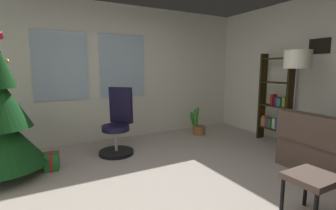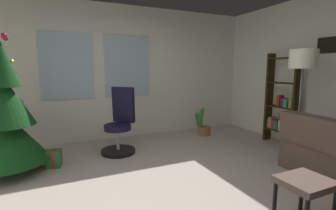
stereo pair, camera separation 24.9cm
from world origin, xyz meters
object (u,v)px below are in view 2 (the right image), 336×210
Objects in this scene: floor_lamp at (303,65)px; potted_plant at (202,125)px; gift_box_red at (48,157)px; footstool at (305,186)px; office_chair at (120,128)px; gift_box_green at (54,158)px; bookshelf at (282,105)px; holiday_tree at (5,117)px.

potted_plant is at bearing 109.46° from floor_lamp.
potted_plant is (2.93, 0.35, 0.14)m from gift_box_red.
office_chair is (-1.02, 2.61, 0.05)m from footstool.
footstool is 1.71× the size of gift_box_green.
office_chair is at bearing 1.29° from gift_box_red.
bookshelf reaches higher than gift_box_green.
gift_box_green is (0.54, 0.02, -0.65)m from holiday_tree.
footstool is at bearing -134.82° from bookshelf.
floor_lamp reaches higher than gift_box_green.
office_chair is 0.65× the size of floor_lamp.
holiday_tree is 1.35× the size of bookshelf.
gift_box_red is at bearing 23.66° from holiday_tree.
footstool is 3.05m from potted_plant.
gift_box_green is 3.93m from bookshelf.
office_chair reaches higher than gift_box_red.
footstool is 2.59m from bookshelf.
footstool is 2.14m from floor_lamp.
holiday_tree reaches higher than potted_plant.
footstool is 1.26× the size of gift_box_red.
gift_box_red is 0.20m from gift_box_green.
holiday_tree is at bearing 163.26° from floor_lamp.
gift_box_green is at bearing -65.18° from gift_box_red.
gift_box_red is at bearing 168.93° from bookshelf.
bookshelf reaches higher than gift_box_red.
gift_box_red is 0.56× the size of potted_plant.
bookshelf is at bearing 59.28° from floor_lamp.
footstool reaches higher than gift_box_red.
bookshelf reaches higher than floor_lamp.
holiday_tree is at bearing -178.20° from gift_box_green.
office_chair reaches higher than footstool.
potted_plant is at bearing 6.83° from gift_box_red.
holiday_tree is 0.85m from gift_box_red.
holiday_tree is (-2.57, 2.39, 0.40)m from footstool.
potted_plant is at bearing 74.61° from footstool.
potted_plant is at bearing 9.24° from holiday_tree.
holiday_tree is 6.54× the size of gift_box_red.
holiday_tree is 3.65× the size of potted_plant.
gift_box_red is 1.15m from office_chair.
floor_lamp is 2.70× the size of potted_plant.
office_chair is 2.95m from bookshelf.
gift_box_green reaches higher than gift_box_red.
footstool is at bearing -50.67° from gift_box_red.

